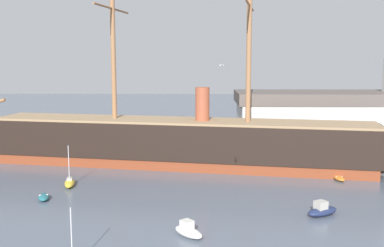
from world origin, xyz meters
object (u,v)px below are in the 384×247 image
motorboat_far_right (375,154)px  motorboat_near_centre (188,231)px  dinghy_distant_centre (204,144)px  tall_ship (179,142)px  sailboat_alongside_bow (70,183)px  dinghy_alongside_stern (339,178)px  dinghy_mid_left (44,197)px  seagull_in_flight (222,65)px  motorboat_mid_right (322,210)px  sailboat_far_left (32,149)px

motorboat_far_right → motorboat_near_centre: bearing=-130.3°
dinghy_distant_centre → tall_ship: bearing=-102.7°
motorboat_near_centre → dinghy_distant_centre: (1.81, 47.29, -0.28)m
sailboat_alongside_bow → dinghy_alongside_stern: 36.40m
motorboat_far_right → dinghy_distant_centre: (-29.05, 10.86, -0.27)m
dinghy_mid_left → seagull_in_flight: seagull_in_flight is taller
motorboat_mid_right → tall_ship: bearing=124.7°
motorboat_far_right → seagull_in_flight: seagull_in_flight is taller
tall_ship → motorboat_far_right: 33.91m
sailboat_alongside_bow → sailboat_far_left: (-13.18, 22.68, -0.00)m
motorboat_near_centre → seagull_in_flight: (2.96, -1.28, 15.45)m
sailboat_alongside_bow → motorboat_far_right: bearing=22.2°
motorboat_near_centre → sailboat_alongside_bow: 23.60m
dinghy_distant_centre → seagull_in_flight: size_ratio=1.56×
dinghy_mid_left → motorboat_mid_right: 31.91m
dinghy_mid_left → dinghy_alongside_stern: dinghy_mid_left is taller
tall_ship → dinghy_mid_left: tall_ship is taller
sailboat_alongside_bow → dinghy_distant_centre: (17.89, 30.02, -0.21)m
sailboat_alongside_bow → dinghy_alongside_stern: (36.22, 3.51, -0.14)m
tall_ship → sailboat_alongside_bow: size_ratio=13.28×
dinghy_alongside_stern → seagull_in_flight: seagull_in_flight is taller
sailboat_alongside_bow → sailboat_far_left: size_ratio=1.01×
sailboat_alongside_bow → sailboat_far_left: bearing=120.2°
tall_ship → sailboat_alongside_bow: (-13.88, -12.32, -3.29)m
motorboat_mid_right → sailboat_far_left: (-43.33, 33.85, -0.12)m
dinghy_alongside_stern → dinghy_distant_centre: size_ratio=1.31×
tall_ship → motorboat_mid_right: (16.26, -23.48, -3.17)m
dinghy_distant_centre → sailboat_far_left: bearing=-166.7°
motorboat_mid_right → seagull_in_flight: bearing=-146.4°
tall_ship → motorboat_mid_right: bearing=-55.3°
sailboat_far_left → tall_ship: bearing=-21.0°
motorboat_near_centre → motorboat_mid_right: motorboat_mid_right is taller
dinghy_distant_centre → motorboat_mid_right: bearing=-73.4°
sailboat_alongside_bow → motorboat_far_right: 50.70m
motorboat_mid_right → sailboat_far_left: size_ratio=0.77×
motorboat_near_centre → sailboat_far_left: (-29.26, 39.96, -0.07)m
dinghy_mid_left → motorboat_far_right: bearing=27.6°
dinghy_mid_left → sailboat_far_left: 31.15m
dinghy_alongside_stern → seagull_in_flight: bearing=-127.9°
seagull_in_flight → motorboat_near_centre: bearing=156.7°
tall_ship → dinghy_distant_centre: 18.48m
tall_ship → dinghy_mid_left: (-15.25, -18.45, -3.41)m
dinghy_alongside_stern → motorboat_far_right: (10.71, 15.64, 0.19)m
dinghy_distant_centre → seagull_in_flight: (1.16, -48.57, 15.73)m
dinghy_distant_centre → motorboat_far_right: bearing=-20.5°
motorboat_mid_right → dinghy_distant_centre: size_ratio=1.94×
dinghy_mid_left → dinghy_distant_centre: bearing=62.0°
sailboat_alongside_bow → seagull_in_flight: (19.04, -18.55, 15.52)m
motorboat_near_centre → motorboat_mid_right: size_ratio=0.88×
tall_ship → sailboat_far_left: (-27.07, 10.37, -3.30)m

